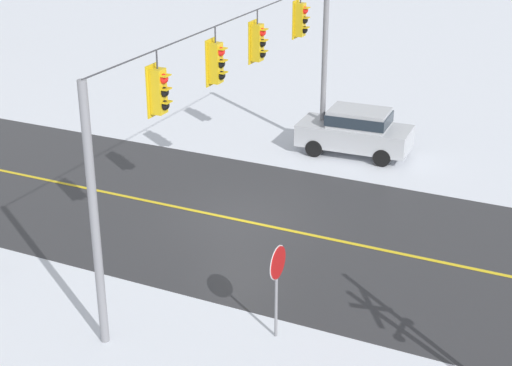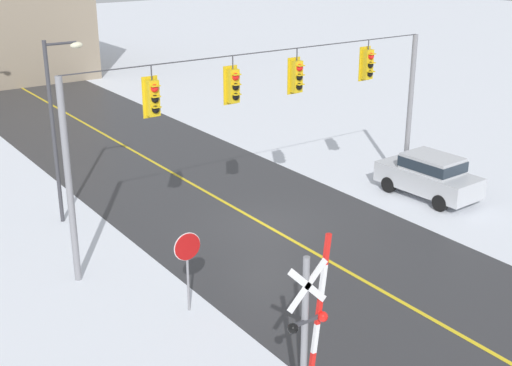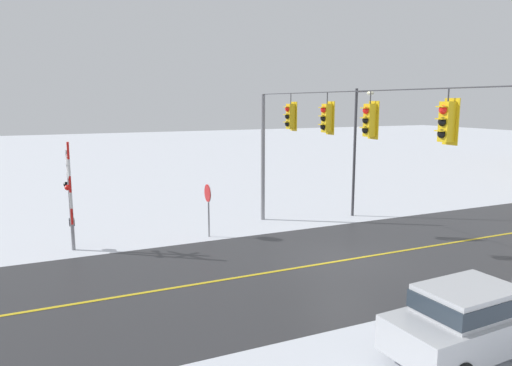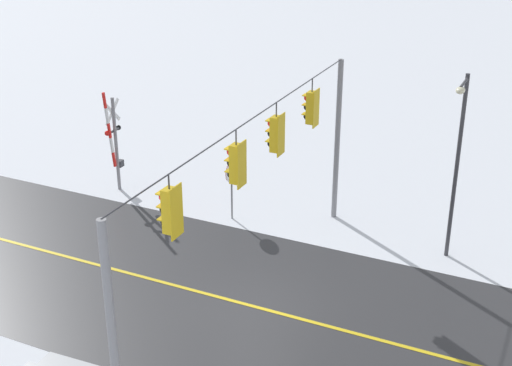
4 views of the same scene
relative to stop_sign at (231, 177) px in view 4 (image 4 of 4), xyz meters
The scene contains 7 objects.
ground_plane 6.46m from the stop_sign, 34.27° to the left, with size 160.00×160.00×0.00m, color silver.
road_asphalt 10.95m from the stop_sign, 61.57° to the left, with size 9.00×80.00×0.01m, color #303033.
lane_centre_line 10.95m from the stop_sign, 61.57° to the left, with size 0.14×72.00×0.01m, color gold.
signal_span 6.79m from the stop_sign, 33.99° to the left, with size 14.20×0.47×6.22m.
stop_sign is the anchor object (origin of this frame).
railroad_crossing 5.59m from the stop_sign, 94.01° to the right, with size 1.09×0.31×4.36m.
streetlamp_near 8.40m from the stop_sign, 93.10° to the left, with size 1.39×0.28×6.50m.
Camera 4 is at (16.90, 8.01, 12.40)m, focal length 50.41 mm.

